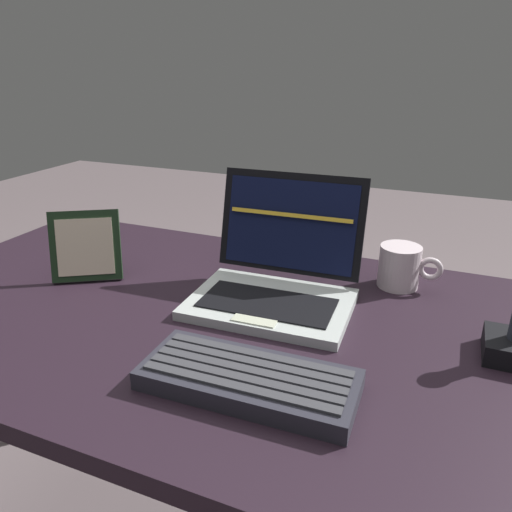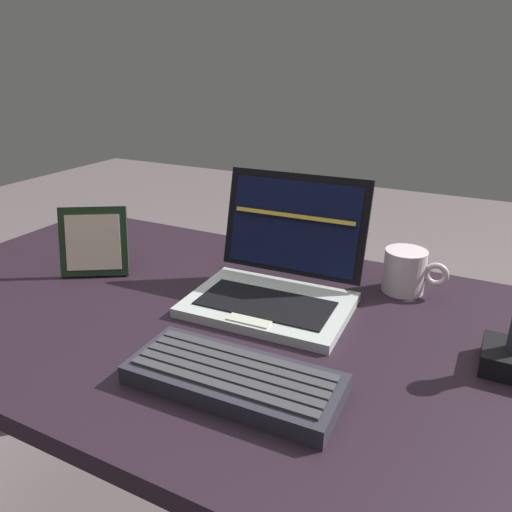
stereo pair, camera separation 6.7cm
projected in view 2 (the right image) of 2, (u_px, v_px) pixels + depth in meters
desk at (245, 351)px, 0.94m from camera, size 1.53×0.77×0.72m
laptop_front at (277, 278)px, 0.96m from camera, size 0.32×0.28×0.24m
external_keyboard at (234, 378)px, 0.72m from camera, size 0.32×0.14×0.03m
photo_frame at (94, 242)px, 1.08m from camera, size 0.15×0.12×0.15m
coffee_mug at (406, 271)px, 1.00m from camera, size 0.13×0.09×0.09m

